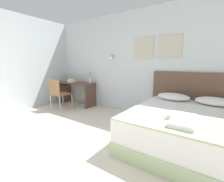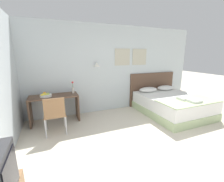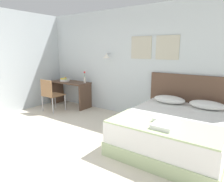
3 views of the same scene
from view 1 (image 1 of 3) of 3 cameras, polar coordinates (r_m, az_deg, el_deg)
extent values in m
plane|color=beige|center=(2.38, -32.84, -25.20)|extent=(24.00, 24.00, 0.00)
cube|color=silver|center=(4.11, 7.36, 10.31)|extent=(5.97, 0.06, 2.65)
cube|color=#B7B29E|center=(3.94, 11.93, 15.64)|extent=(0.52, 0.02, 0.52)
cube|color=#B7B29E|center=(3.74, 21.21, 15.47)|extent=(0.52, 0.02, 0.52)
cylinder|color=#B2B2B7|center=(4.30, 0.02, 13.39)|extent=(0.02, 0.16, 0.02)
cone|color=white|center=(4.22, -0.69, 12.77)|extent=(0.17, 0.17, 0.12)
cube|color=#B2C693|center=(2.87, 25.74, -15.72)|extent=(1.68, 1.97, 0.22)
cube|color=white|center=(2.76, 26.20, -10.52)|extent=(1.64, 1.93, 0.34)
cube|color=brown|center=(3.69, 28.74, -2.68)|extent=(1.80, 0.06, 1.14)
ellipsoid|color=white|center=(3.45, 22.31, -1.98)|extent=(0.65, 0.40, 0.15)
ellipsoid|color=white|center=(3.39, 34.49, -3.27)|extent=(0.65, 0.40, 0.15)
cube|color=#B2C693|center=(2.17, 24.34, -10.95)|extent=(1.63, 0.79, 0.02)
cube|color=white|center=(2.29, 25.03, -8.82)|extent=(0.34, 0.28, 0.06)
cube|color=white|center=(2.02, 25.13, -11.31)|extent=(0.29, 0.28, 0.06)
cube|color=brown|center=(4.97, -13.34, 3.05)|extent=(1.23, 0.53, 0.03)
cube|color=brown|center=(5.47, -17.38, -0.37)|extent=(0.04, 0.48, 0.70)
cube|color=brown|center=(4.62, -8.17, -1.93)|extent=(0.04, 0.48, 0.70)
cube|color=#8E6642|center=(4.64, -18.82, -1.12)|extent=(0.47, 0.47, 0.02)
cube|color=#8E6642|center=(4.48, -21.21, 1.24)|extent=(0.43, 0.03, 0.43)
cylinder|color=#B7B7BC|center=(4.98, -18.20, -2.99)|extent=(0.03, 0.03, 0.43)
cylinder|color=#B7B7BC|center=(4.66, -14.97, -3.74)|extent=(0.03, 0.03, 0.43)
cylinder|color=#B7B7BC|center=(4.74, -22.28, -3.91)|extent=(0.03, 0.03, 0.43)
cylinder|color=#B7B7BC|center=(4.40, -19.18, -4.78)|extent=(0.03, 0.03, 0.43)
cylinder|color=silver|center=(5.08, -15.04, 3.64)|extent=(0.28, 0.28, 0.05)
sphere|color=#B2C156|center=(5.03, -14.80, 4.07)|extent=(0.07, 0.07, 0.07)
sphere|color=orange|center=(5.13, -14.85, 4.24)|extent=(0.08, 0.08, 0.08)
ellipsoid|color=yellow|center=(5.08, -15.70, 4.10)|extent=(0.18, 0.12, 0.06)
cylinder|color=silver|center=(4.65, -8.38, 3.95)|extent=(0.06, 0.06, 0.16)
cylinder|color=#3D7538|center=(4.64, -8.43, 5.80)|extent=(0.01, 0.01, 0.14)
sphere|color=#DB3838|center=(4.63, -8.45, 6.66)|extent=(0.06, 0.06, 0.06)
camera|label=2|loc=(3.77, -68.91, 10.86)|focal=24.00mm
camera|label=3|loc=(1.03, 171.19, 9.47)|focal=32.00mm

